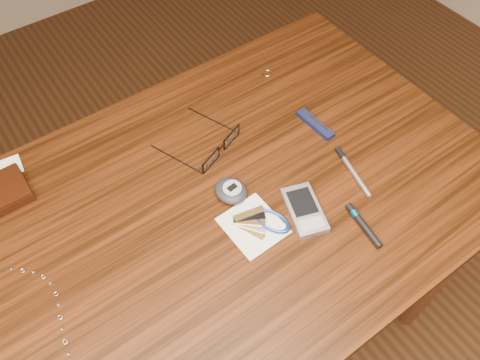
{
  "coord_description": "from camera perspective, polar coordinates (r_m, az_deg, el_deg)",
  "views": [
    {
      "loc": [
        -0.29,
        -0.42,
        1.49
      ],
      "look_at": [
        0.02,
        0.01,
        0.76
      ],
      "focal_mm": 35.0,
      "sensor_mm": 36.0,
      "label": 1
    }
  ],
  "objects": [
    {
      "name": "pedometer",
      "position": [
        0.88,
        -1.11,
        -1.28
      ],
      "size": [
        0.06,
        0.07,
        0.03
      ],
      "color": "black",
      "rests_on": "desk"
    },
    {
      "name": "notepad_keys",
      "position": [
        0.86,
        2.71,
        -5.21
      ],
      "size": [
        0.12,
        0.11,
        0.01
      ],
      "color": "white",
      "rests_on": "desk"
    },
    {
      "name": "gold_ring",
      "position": [
        1.12,
        3.37,
        12.87
      ],
      "size": [
        0.03,
        0.03,
        0.0
      ],
      "primitive_type": "torus",
      "rotation": [
        0.0,
        0.0,
        -0.21
      ],
      "color": "tan",
      "rests_on": "desk"
    },
    {
      "name": "pocket_knife",
      "position": [
        1.01,
        9.17,
        6.72
      ],
      "size": [
        0.03,
        0.1,
        0.01
      ],
      "color": "#101239",
      "rests_on": "desk"
    },
    {
      "name": "pda_phone",
      "position": [
        0.87,
        7.85,
        -3.64
      ],
      "size": [
        0.09,
        0.12,
        0.02
      ],
      "color": "silver",
      "rests_on": "desk"
    },
    {
      "name": "eyeglasses",
      "position": [
        0.95,
        -2.69,
        3.99
      ],
      "size": [
        0.17,
        0.17,
        0.03
      ],
      "color": "black",
      "rests_on": "desk"
    },
    {
      "name": "black_blue_pen",
      "position": [
        0.88,
        14.7,
        -5.19
      ],
      "size": [
        0.03,
        0.1,
        0.01
      ],
      "color": "black",
      "rests_on": "desk"
    },
    {
      "name": "silver_pen",
      "position": [
        0.95,
        13.29,
        1.48
      ],
      "size": [
        0.04,
        0.13,
        0.01
      ],
      "color": "silver",
      "rests_on": "desk"
    },
    {
      "name": "desk",
      "position": [
        0.98,
        -0.29,
        -4.72
      ],
      "size": [
        1.0,
        0.7,
        0.75
      ],
      "color": "#381808",
      "rests_on": "ground"
    },
    {
      "name": "ground",
      "position": [
        1.57,
        -0.19,
        -16.95
      ],
      "size": [
        3.8,
        3.8,
        0.0
      ],
      "primitive_type": "plane",
      "color": "#472814",
      "rests_on": "ground"
    }
  ]
}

